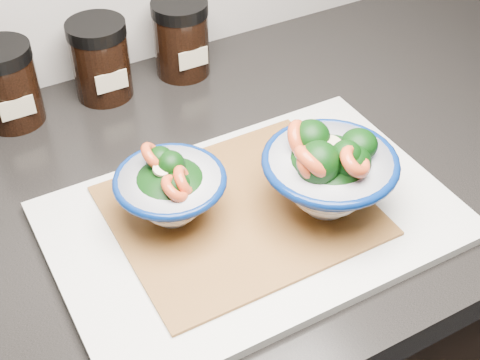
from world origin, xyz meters
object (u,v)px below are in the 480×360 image
bowl_right (329,172)px  spice_jar_b (7,85)px  bowl_left (171,189)px  cutting_board (253,220)px  spice_jar_d (181,38)px  spice_jar_c (100,60)px

bowl_right → spice_jar_b: bowl_right is taller
bowl_right → bowl_left: bearing=156.3°
cutting_board → spice_jar_d: spice_jar_d is taller
cutting_board → spice_jar_b: bearing=119.0°
spice_jar_d → bowl_left: bearing=-117.3°
cutting_board → spice_jar_b: spice_jar_b is taller
bowl_right → spice_jar_d: (-0.01, 0.36, -0.01)m
bowl_right → spice_jar_d: size_ratio=1.34×
spice_jar_c → spice_jar_d: bearing=0.0°
bowl_right → spice_jar_c: 0.38m
bowl_left → spice_jar_b: spice_jar_b is taller
bowl_right → spice_jar_c: size_ratio=1.34×
bowl_left → bowl_right: bowl_right is taller
bowl_left → cutting_board: bearing=-28.1°
spice_jar_b → spice_jar_d: (0.25, 0.00, 0.00)m
cutting_board → spice_jar_b: 0.38m
spice_jar_c → bowl_right: bearing=-69.5°
bowl_left → spice_jar_b: bearing=109.8°
bowl_left → spice_jar_c: size_ratio=1.10×
bowl_right → spice_jar_d: 0.36m
spice_jar_b → spice_jar_d: 0.25m
spice_jar_c → bowl_left: bearing=-95.0°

